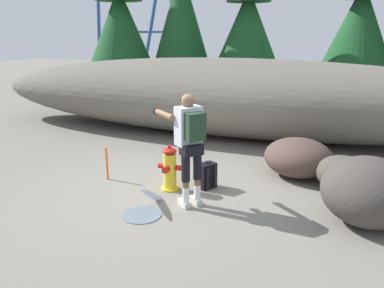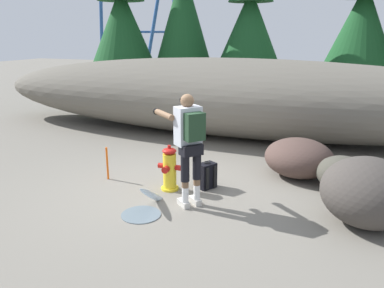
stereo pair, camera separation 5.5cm
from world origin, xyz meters
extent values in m
cube|color=slate|center=(0.00, 0.00, -0.02)|extent=(56.00, 56.00, 0.04)
ellipsoid|color=#666056|center=(0.00, 4.07, 0.98)|extent=(14.38, 3.20, 1.96)
cylinder|color=yellow|center=(-0.05, 0.08, 0.02)|extent=(0.30, 0.30, 0.04)
cylinder|color=yellow|center=(-0.05, 0.08, 0.34)|extent=(0.22, 0.22, 0.59)
ellipsoid|color=red|center=(-0.05, 0.08, 0.68)|extent=(0.23, 0.23, 0.10)
cylinder|color=red|center=(-0.05, 0.08, 0.76)|extent=(0.06, 0.06, 0.05)
cylinder|color=red|center=(-0.21, 0.08, 0.41)|extent=(0.09, 0.09, 0.09)
cylinder|color=red|center=(0.10, 0.08, 0.41)|extent=(0.09, 0.09, 0.09)
cylinder|color=red|center=(-0.05, -0.08, 0.41)|extent=(0.11, 0.09, 0.11)
ellipsoid|color=silver|center=(-0.05, -0.52, 0.11)|extent=(0.10, 0.92, 0.67)
cylinder|color=slate|center=(-0.05, -0.95, 0.01)|extent=(0.58, 0.58, 0.01)
cube|color=beige|center=(0.41, -0.44, 0.04)|extent=(0.26, 0.24, 0.09)
cylinder|color=white|center=(0.45, -0.48, 0.21)|extent=(0.10, 0.10, 0.24)
cylinder|color=brown|center=(0.45, -0.48, 0.38)|extent=(0.10, 0.10, 0.10)
cylinder|color=black|center=(0.45, -0.48, 0.64)|extent=(0.13, 0.13, 0.43)
cube|color=beige|center=(0.54, -0.29, 0.04)|extent=(0.26, 0.24, 0.09)
cylinder|color=white|center=(0.58, -0.33, 0.21)|extent=(0.10, 0.10, 0.24)
cylinder|color=brown|center=(0.58, -0.33, 0.38)|extent=(0.10, 0.10, 0.10)
cylinder|color=black|center=(0.58, -0.33, 0.64)|extent=(0.13, 0.13, 0.43)
cube|color=black|center=(0.52, -0.41, 0.91)|extent=(0.36, 0.37, 0.16)
cube|color=#B7BCC6|center=(0.45, -0.35, 1.25)|extent=(0.42, 0.43, 0.57)
cube|color=#1E3823|center=(0.60, -0.48, 1.27)|extent=(0.30, 0.32, 0.40)
sphere|color=brown|center=(0.43, -0.33, 1.61)|extent=(0.20, 0.20, 0.20)
cube|color=black|center=(0.37, -0.28, 1.62)|extent=(0.11, 0.13, 0.04)
cylinder|color=brown|center=(0.02, -0.28, 1.37)|extent=(0.50, 0.44, 0.09)
sphere|color=black|center=(-0.18, -0.10, 1.37)|extent=(0.11, 0.11, 0.11)
cylinder|color=brown|center=(0.31, 0.06, 1.37)|extent=(0.50, 0.44, 0.09)
sphere|color=black|center=(0.10, 0.23, 1.37)|extent=(0.11, 0.11, 0.11)
cube|color=black|center=(0.51, 0.37, 0.22)|extent=(0.33, 0.36, 0.44)
cube|color=black|center=(0.39, 0.43, 0.15)|extent=(0.16, 0.21, 0.20)
torus|color=black|center=(0.51, 0.37, 0.46)|extent=(0.10, 0.10, 0.02)
cube|color=black|center=(0.56, 0.24, 0.22)|extent=(0.05, 0.06, 0.37)
cube|color=black|center=(0.65, 0.38, 0.22)|extent=(0.05, 0.06, 0.37)
ellipsoid|color=#413C38|center=(2.97, -0.08, 0.48)|extent=(1.72, 1.69, 0.96)
ellipsoid|color=#4C3933|center=(1.90, 1.52, 0.35)|extent=(1.72, 1.70, 0.70)
ellipsoid|color=#454339|center=(2.68, 1.02, 0.30)|extent=(1.19, 1.12, 0.61)
cylinder|color=#47331E|center=(-4.85, 6.75, 0.58)|extent=(0.30, 0.30, 1.17)
cone|color=#194C23|center=(-4.85, 6.75, 2.65)|extent=(2.50, 2.50, 2.96)
cylinder|color=#47331E|center=(-2.80, 7.42, 0.62)|extent=(0.26, 0.26, 1.24)
cone|color=#194C23|center=(-2.80, 7.42, 3.01)|extent=(2.14, 2.14, 3.56)
cylinder|color=#47331E|center=(-0.48, 7.49, 0.67)|extent=(0.27, 0.27, 1.34)
cone|color=#194C23|center=(-0.48, 7.49, 2.66)|extent=(2.24, 2.24, 2.63)
cylinder|color=#47331E|center=(2.96, 8.59, 0.57)|extent=(0.30, 0.30, 1.15)
cone|color=#194C23|center=(2.96, 8.59, 2.64)|extent=(2.53, 2.53, 2.99)
cylinder|color=#285193|center=(-5.83, 13.81, 2.63)|extent=(1.00, 1.00, 5.29)
cylinder|color=#285193|center=(-8.59, 13.81, 2.63)|extent=(1.00, 1.00, 5.29)
cylinder|color=#285193|center=(-5.83, 11.04, 2.63)|extent=(1.00, 1.00, 5.29)
cylinder|color=#285193|center=(-8.59, 11.04, 2.63)|extent=(1.00, 1.00, 5.29)
torus|color=#285193|center=(-7.21, 12.42, 2.63)|extent=(2.98, 2.98, 0.10)
cylinder|color=#E55914|center=(-1.30, 0.11, 0.30)|extent=(0.04, 0.04, 0.60)
camera|label=1|loc=(2.40, -5.41, 2.54)|focal=35.63mm
camera|label=2|loc=(2.45, -5.39, 2.54)|focal=35.63mm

